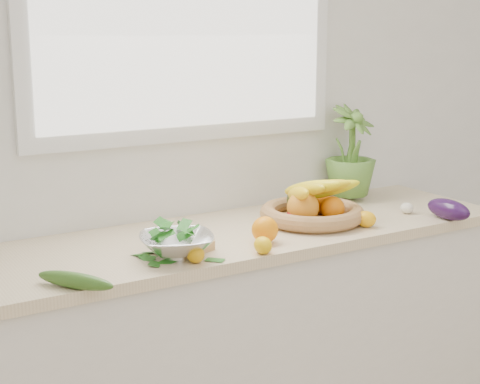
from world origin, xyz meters
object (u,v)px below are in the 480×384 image
apple (296,217)px  eggplant (448,209)px  cucumber (75,280)px  potted_herb (351,151)px  colander_with_spinach (177,239)px  fruit_basket (311,208)px

apple → eggplant: bearing=-21.4°
cucumber → potted_herb: size_ratio=0.67×
cucumber → apple: bearing=13.4°
potted_herb → colander_with_spinach: size_ratio=1.28×
cucumber → eggplant: bearing=0.0°
apple → potted_herb: potted_herb is taller
fruit_basket → eggplant: bearing=-27.1°
potted_herb → cucumber: bearing=-161.5°
colander_with_spinach → fruit_basket: bearing=12.0°
apple → potted_herb: size_ratio=0.19×
apple → potted_herb: (0.46, 0.24, 0.18)m
apple → eggplant: 0.60m
eggplant → cucumber: 1.49m
colander_with_spinach → apple: bearing=11.6°
eggplant → fruit_basket: size_ratio=0.40×
potted_herb → colander_with_spinach: potted_herb is taller
cucumber → colander_with_spinach: 0.39m
eggplant → fruit_basket: bearing=152.9°
cucumber → colander_with_spinach: (0.37, 0.11, 0.04)m
potted_herb → apple: bearing=-151.9°
apple → colander_with_spinach: bearing=-168.4°
potted_herb → fruit_basket: 0.46m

